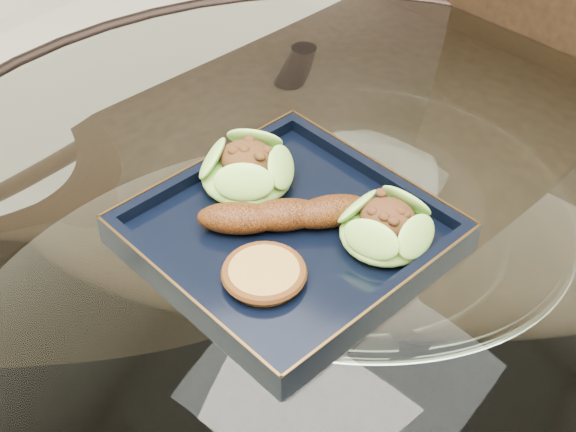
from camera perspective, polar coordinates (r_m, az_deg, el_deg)
The scene contains 7 objects.
dining_table at distance 0.94m, azimuth 3.89°, elevation -9.11°, with size 1.13×1.13×0.77m.
dining_chair at distance 1.23m, azimuth 9.48°, elevation 5.57°, with size 0.52×0.52×1.09m.
navy_plate at distance 0.81m, azimuth 0.00°, elevation -1.59°, with size 0.27×0.27×0.02m, color black.
lettuce_wrap_left at distance 0.84m, azimuth -2.94°, elevation 3.19°, with size 0.10×0.10×0.03m, color #63A32F.
lettuce_wrap_right at distance 0.78m, azimuth 6.94°, elevation -0.94°, with size 0.09×0.09×0.03m, color #629D2D.
roasted_plantain at distance 0.79m, azimuth -0.28°, elevation 0.09°, with size 0.17×0.04×0.03m, color #592809.
crumb_patty at distance 0.75m, azimuth -1.71°, elevation -4.16°, with size 0.07×0.07×0.01m, color #AC8239.
Camera 1 is at (0.32, -0.50, 1.33)m, focal length 50.00 mm.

